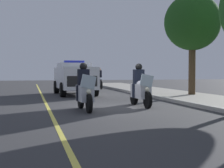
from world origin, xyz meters
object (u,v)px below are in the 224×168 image
(police_suv, at_px, (74,77))
(tree_far_back, at_px, (192,23))
(cyclist_background, at_px, (100,78))
(police_motorcycle_lead_right, at_px, (140,89))
(police_motorcycle_lead_left, at_px, (85,91))

(police_suv, height_order, tree_far_back, tree_far_back)
(cyclist_background, xyz_separation_m, tree_far_back, (8.66, 3.51, 3.29))
(cyclist_background, bearing_deg, police_motorcycle_lead_right, -4.77)
(police_suv, height_order, cyclist_background, police_suv)
(cyclist_background, height_order, tree_far_back, tree_far_back)
(cyclist_background, bearing_deg, police_suv, -25.13)
(police_motorcycle_lead_left, relative_size, tree_far_back, 0.38)
(police_motorcycle_lead_left, bearing_deg, police_suv, 175.07)
(police_motorcycle_lead_right, height_order, tree_far_back, tree_far_back)
(police_suv, distance_m, tree_far_back, 7.52)
(police_motorcycle_lead_right, xyz_separation_m, cyclist_background, (-13.13, 1.10, 0.14))
(police_motorcycle_lead_left, relative_size, cyclist_background, 1.22)
(police_suv, relative_size, cyclist_background, 2.82)
(police_motorcycle_lead_right, relative_size, cyclist_background, 1.22)
(police_suv, xyz_separation_m, tree_far_back, (2.72, 6.30, 3.06))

